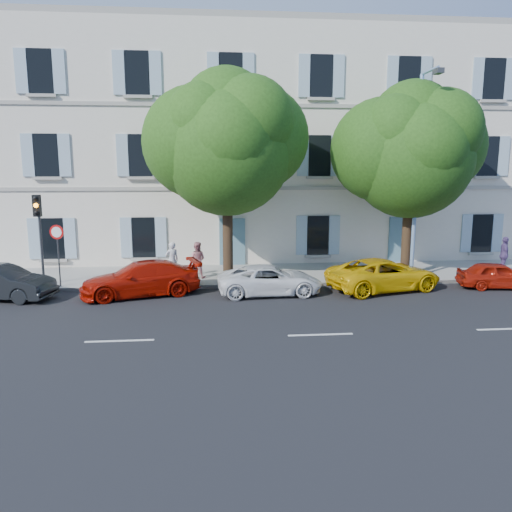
{
  "coord_description": "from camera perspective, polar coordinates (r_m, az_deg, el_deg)",
  "views": [
    {
      "loc": [
        -3.29,
        -18.28,
        5.02
      ],
      "look_at": [
        -1.42,
        2.0,
        1.4
      ],
      "focal_mm": 35.0,
      "sensor_mm": 36.0,
      "label": 1
    }
  ],
  "objects": [
    {
      "name": "kerb",
      "position": [
        21.4,
        3.73,
        -3.29
      ],
      "size": [
        36.0,
        0.16,
        0.16
      ],
      "primitive_type": "cube",
      "color": "#9E998E",
      "rests_on": "ground"
    },
    {
      "name": "traffic_light",
      "position": [
        22.39,
        -23.61,
        3.76
      ],
      "size": [
        0.31,
        0.43,
        3.78
      ],
      "color": "#383A3D",
      "rests_on": "sidewalk"
    },
    {
      "name": "tree_left",
      "position": [
        21.59,
        -3.35,
        12.04
      ],
      "size": [
        5.63,
        5.63,
        8.72
      ],
      "color": "#3A2819",
      "rests_on": "sidewalk"
    },
    {
      "name": "building",
      "position": [
        28.69,
        1.35,
        12.04
      ],
      "size": [
        28.0,
        7.0,
        12.0
      ],
      "primitive_type": "cube",
      "color": "silver",
      "rests_on": "ground"
    },
    {
      "name": "street_lamp",
      "position": [
        22.67,
        18.11,
        9.83
      ],
      "size": [
        0.28,
        1.86,
        8.76
      ],
      "color": "#7293BF",
      "rests_on": "sidewalk"
    },
    {
      "name": "tree_right",
      "position": [
        23.29,
        17.28,
        10.72
      ],
      "size": [
        5.38,
        5.38,
        8.28
      ],
      "color": "#3A2819",
      "rests_on": "sidewalk"
    },
    {
      "name": "car_red_coupe",
      "position": [
        20.28,
        -13.04,
        -2.55
      ],
      "size": [
        5.01,
        3.08,
        1.36
      ],
      "primitive_type": "imported",
      "rotation": [
        0.0,
        0.0,
        4.98
      ],
      "color": "#A41104",
      "rests_on": "ground"
    },
    {
      "name": "car_red_hatchback",
      "position": [
        23.32,
        25.93,
        -1.99
      ],
      "size": [
        3.41,
        1.75,
        1.11
      ],
      "primitive_type": "imported",
      "rotation": [
        0.0,
        0.0,
        1.43
      ],
      "color": "#9F1809",
      "rests_on": "ground"
    },
    {
      "name": "car_yellow_supercar",
      "position": [
        21.29,
        14.41,
        -2.06
      ],
      "size": [
        5.17,
        3.38,
        1.32
      ],
      "primitive_type": "imported",
      "rotation": [
        0.0,
        0.0,
        1.84
      ],
      "color": "#E6B309",
      "rests_on": "ground"
    },
    {
      "name": "pedestrian_b",
      "position": [
        22.39,
        -6.76,
        -0.43
      ],
      "size": [
        0.91,
        0.78,
        1.62
      ],
      "primitive_type": "imported",
      "rotation": [
        0.0,
        0.0,
        2.9
      ],
      "color": "#D08588",
      "rests_on": "sidewalk"
    },
    {
      "name": "car_white_coupe",
      "position": [
        19.97,
        1.61,
        -2.76
      ],
      "size": [
        4.26,
        2.09,
        1.16
      ],
      "primitive_type": "imported",
      "rotation": [
        0.0,
        0.0,
        1.61
      ],
      "color": "white",
      "rests_on": "ground"
    },
    {
      "name": "road_sign",
      "position": [
        21.98,
        -21.74,
        1.47
      ],
      "size": [
        0.59,
        0.16,
        2.57
      ],
      "color": "#383A3D",
      "rests_on": "sidewalk"
    },
    {
      "name": "ground",
      "position": [
        19.24,
        4.78,
        -5.08
      ],
      "size": [
        90.0,
        90.0,
        0.0
      ],
      "primitive_type": "plane",
      "color": "black"
    },
    {
      "name": "pedestrian_a",
      "position": [
        22.34,
        -9.57,
        -0.51
      ],
      "size": [
        0.7,
        0.59,
        1.64
      ],
      "primitive_type": "imported",
      "rotation": [
        0.0,
        0.0,
        3.53
      ],
      "color": "silver",
      "rests_on": "sidewalk"
    },
    {
      "name": "sidewalk",
      "position": [
        23.49,
        2.9,
        -2.08
      ],
      "size": [
        36.0,
        4.5,
        0.15
      ],
      "primitive_type": "cube",
      "color": "#A09E96",
      "rests_on": "ground"
    },
    {
      "name": "pedestrian_c",
      "position": [
        25.88,
        26.51,
        0.1
      ],
      "size": [
        0.71,
        1.09,
        1.72
      ],
      "primitive_type": "imported",
      "rotation": [
        0.0,
        0.0,
        1.26
      ],
      "color": "#5C4580",
      "rests_on": "sidewalk"
    },
    {
      "name": "car_dark_sedan",
      "position": [
        21.52,
        -27.12,
        -2.73
      ],
      "size": [
        4.23,
        2.3,
        1.32
      ],
      "primitive_type": "imported",
      "rotation": [
        0.0,
        0.0,
        1.34
      ],
      "color": "black",
      "rests_on": "ground"
    }
  ]
}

